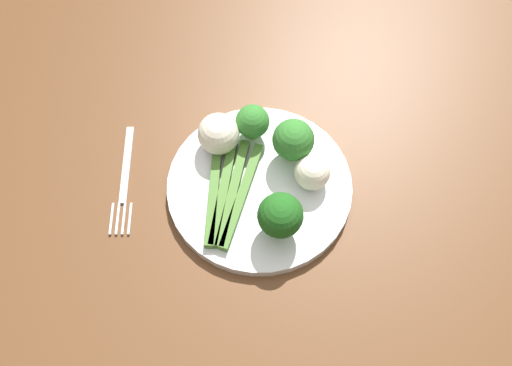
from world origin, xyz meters
TOP-DOWN VIEW (x-y plane):
  - ground_plane at (0.00, 0.00)m, footprint 6.00×6.00m
  - dining_table at (0.00, 0.00)m, footprint 1.21×1.03m
  - plate at (0.00, 0.05)m, footprint 0.25×0.25m
  - asparagus_bundle at (0.04, 0.06)m, footprint 0.09×0.16m
  - broccoli_right at (-0.00, -0.03)m, footprint 0.05×0.05m
  - broccoli_near_center at (-0.05, 0.01)m, footprint 0.06×0.06m
  - broccoli_left at (-0.02, 0.12)m, footprint 0.06×0.06m
  - cauliflower_front_left at (-0.07, 0.05)m, footprint 0.05×0.05m
  - cauliflower_back at (0.05, -0.02)m, footprint 0.06×0.06m
  - fork at (0.18, 0.02)m, footprint 0.04×0.17m

SIDE VIEW (x-z plane):
  - ground_plane at x=0.00m, z-range -0.02..0.00m
  - dining_table at x=0.00m, z-range 0.26..0.99m
  - fork at x=0.18m, z-range 0.72..0.73m
  - plate at x=0.00m, z-range 0.72..0.74m
  - asparagus_bundle at x=0.04m, z-range 0.74..0.75m
  - cauliflower_front_left at x=-0.07m, z-range 0.74..0.78m
  - cauliflower_back at x=0.05m, z-range 0.74..0.79m
  - broccoli_right at x=0.00m, z-range 0.74..0.80m
  - broccoli_near_center at x=-0.05m, z-range 0.74..0.81m
  - broccoli_left at x=-0.02m, z-range 0.74..0.81m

